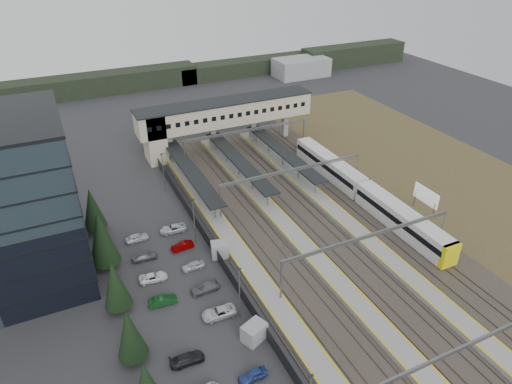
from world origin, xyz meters
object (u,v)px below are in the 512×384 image
footbridge (214,116)px  billboard (426,197)px  train (363,191)px  relay_cabin_near (254,332)px  relay_cabin_far (220,250)px

footbridge → billboard: footbridge is taller
train → billboard: (7.75, -7.60, 0.96)m
relay_cabin_near → relay_cabin_far: bearing=82.7°
relay_cabin_far → relay_cabin_near: bearing=-97.3°
relay_cabin_near → footbridge: (15.65, 54.27, 6.73)m
relay_cabin_near → footbridge: 56.88m
billboard → relay_cabin_far: bearing=174.3°
train → relay_cabin_far: bearing=-172.6°
relay_cabin_far → footbridge: 39.92m
relay_cabin_far → footbridge: (13.43, 36.98, 6.74)m
billboard → relay_cabin_near: bearing=-161.2°
footbridge → relay_cabin_far: bearing=-110.0°
footbridge → billboard: bearing=-59.4°
relay_cabin_near → footbridge: size_ratio=0.09×
relay_cabin_near → relay_cabin_far: 17.43m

